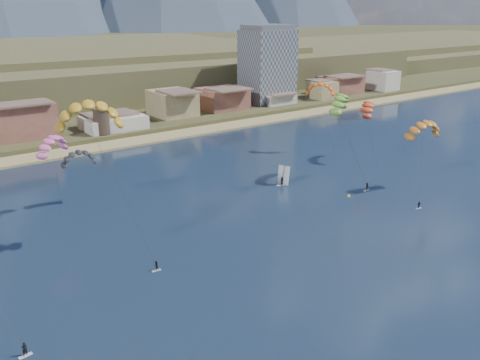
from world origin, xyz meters
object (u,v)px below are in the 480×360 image
object	(u,v)px
apartment_tower	(267,64)
windsurfer	(283,179)
kitesurfer_green	(339,101)
watchtower	(102,121)
buoy	(349,196)
kitesurfer_yellow	(89,111)
kitesurfer_orange	(424,126)

from	to	relation	value
apartment_tower	windsurfer	bearing A→B (deg)	-126.97
apartment_tower	windsurfer	world-z (taller)	apartment_tower
kitesurfer_green	windsurfer	xyz separation A→B (m)	(-13.59, 4.39, -18.46)
watchtower	windsurfer	bearing A→B (deg)	-74.77
watchtower	buoy	bearing A→B (deg)	-72.91
kitesurfer_yellow	apartment_tower	bearing A→B (deg)	38.70
buoy	kitesurfer_orange	bearing A→B (deg)	-20.20
watchtower	kitesurfer_orange	bearing A→B (deg)	-64.60
apartment_tower	kitesurfer_yellow	bearing A→B (deg)	-141.30
buoy	kitesurfer_yellow	bearing A→B (deg)	171.71
kitesurfer_green	windsurfer	size ratio (longest dim) A/B	4.84
windsurfer	buoy	xyz separation A→B (m)	(7.05, -15.21, -1.39)
kitesurfer_orange	kitesurfer_green	world-z (taller)	kitesurfer_green
windsurfer	buoy	distance (m)	16.83
windsurfer	kitesurfer_yellow	bearing A→B (deg)	-171.90
apartment_tower	buoy	world-z (taller)	apartment_tower
apartment_tower	kitesurfer_orange	xyz separation A→B (m)	(-37.67, -103.16, -2.39)
watchtower	buoy	world-z (taller)	watchtower
kitesurfer_yellow	kitesurfer_green	bearing A→B (deg)	2.39
kitesurfer_green	buoy	size ratio (longest dim) A/B	32.75
kitesurfer_yellow	kitesurfer_green	size ratio (longest dim) A/B	1.27
apartment_tower	buoy	bearing A→B (deg)	-119.34
apartment_tower	kitesurfer_yellow	distance (m)	142.17
kitesurfer_orange	windsurfer	bearing A→B (deg)	138.13
watchtower	kitesurfer_green	distance (m)	80.10
watchtower	windsurfer	distance (m)	70.39
kitesurfer_orange	kitesurfer_green	xyz separation A→B (m)	(-10.29, 17.02, 4.55)
apartment_tower	windsurfer	xyz separation A→B (m)	(-61.55, -81.76, -16.31)
watchtower	kitesurfer_yellow	size ratio (longest dim) A/B	0.29
windsurfer	buoy	bearing A→B (deg)	-65.12
apartment_tower	kitesurfer_orange	bearing A→B (deg)	-110.06
kitesurfer_orange	windsurfer	distance (m)	34.96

